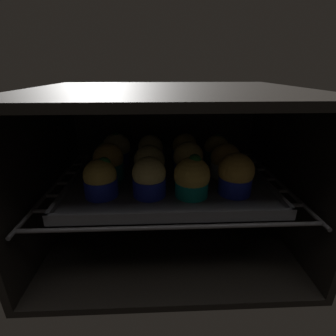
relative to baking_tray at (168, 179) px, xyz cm
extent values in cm
cube|color=black|center=(0.00, 0.80, -15.42)|extent=(59.00, 47.00, 1.50)
cube|color=black|center=(0.00, 0.80, 20.08)|extent=(59.00, 47.00, 1.50)
cube|color=black|center=(0.00, 23.55, 2.33)|extent=(59.00, 1.50, 34.00)
cube|color=black|center=(-28.75, 0.80, 2.33)|extent=(1.50, 47.00, 34.00)
cube|color=black|center=(28.75, 0.80, 2.33)|extent=(1.50, 47.00, 34.00)
cylinder|color=#4C494C|center=(0.00, -18.20, -1.07)|extent=(54.00, 0.80, 0.80)
cylinder|color=#4C494C|center=(0.00, -11.86, -1.07)|extent=(54.00, 0.80, 0.80)
cylinder|color=#4C494C|center=(0.00, -5.53, -1.07)|extent=(54.00, 0.80, 0.80)
cylinder|color=#4C494C|center=(0.00, 0.80, -1.07)|extent=(54.00, 0.80, 0.80)
cylinder|color=#4C494C|center=(0.00, 7.14, -1.07)|extent=(54.00, 0.80, 0.80)
cylinder|color=#4C494C|center=(0.00, 13.47, -1.07)|extent=(54.00, 0.80, 0.80)
cylinder|color=#4C494C|center=(0.00, 19.80, -1.07)|extent=(54.00, 0.80, 0.80)
cylinder|color=#4C494C|center=(-27.00, 0.80, -1.07)|extent=(0.80, 42.00, 0.80)
cylinder|color=#4C494C|center=(27.00, 0.80, -1.07)|extent=(0.80, 42.00, 0.80)
cube|color=#4C4C51|center=(0.00, 0.00, -0.07)|extent=(44.26, 35.22, 1.20)
cube|color=#4C4C51|center=(0.00, -17.21, 1.03)|extent=(44.26, 0.80, 1.00)
cube|color=#4C4C51|center=(0.00, 17.21, 1.03)|extent=(44.26, 0.80, 1.00)
cube|color=#4C4C51|center=(-21.73, 0.00, 1.03)|extent=(0.80, 35.22, 1.00)
cube|color=#4C4C51|center=(21.73, 0.00, 1.03)|extent=(0.80, 35.22, 1.00)
cylinder|color=#1928B7|center=(-13.93, -8.68, 2.38)|extent=(6.75, 6.75, 3.71)
sphere|color=gold|center=(-13.93, -8.68, 4.95)|extent=(6.61, 6.61, 6.61)
sphere|color=#28702D|center=(-13.01, -8.07, 7.22)|extent=(2.59, 2.59, 2.59)
cylinder|color=#1928B7|center=(-4.16, -8.91, 2.38)|extent=(6.75, 6.75, 3.71)
sphere|color=#E0CC7A|center=(-4.16, -8.91, 5.35)|extent=(6.78, 6.78, 6.78)
sphere|color=#28702D|center=(-4.49, -9.08, 7.34)|extent=(1.74, 1.74, 1.74)
cylinder|color=#0C8C84|center=(4.37, -9.41, 2.38)|extent=(6.75, 6.75, 3.71)
sphere|color=gold|center=(4.37, -9.41, 5.01)|extent=(7.32, 7.32, 7.32)
sphere|color=#19511E|center=(4.81, -9.38, 8.08)|extent=(2.54, 2.54, 2.54)
cylinder|color=#1928B7|center=(13.41, -8.86, 2.38)|extent=(6.75, 6.75, 3.71)
sphere|color=gold|center=(13.41, -8.86, 5.59)|extent=(7.25, 7.25, 7.25)
cylinder|color=#0C8C84|center=(-13.76, -0.07, 2.38)|extent=(6.75, 6.75, 3.71)
sphere|color=gold|center=(-13.76, -0.07, 5.60)|extent=(6.93, 6.93, 6.93)
sphere|color=#28702D|center=(-14.89, 0.85, 7.94)|extent=(2.00, 2.00, 2.00)
cylinder|color=#1928B7|center=(-4.34, -0.31, 2.38)|extent=(6.75, 6.75, 3.71)
sphere|color=#E0CC7A|center=(-4.34, -0.31, 4.87)|extent=(7.26, 7.26, 7.26)
sphere|color=#28702D|center=(-4.33, 0.03, 6.90)|extent=(1.69, 1.69, 1.69)
cylinder|color=#1928B7|center=(4.73, 0.03, 2.38)|extent=(6.75, 6.75, 3.71)
sphere|color=#DBBC60|center=(4.73, 0.03, 5.55)|extent=(7.05, 7.05, 7.05)
sphere|color=#1E6023|center=(4.68, 0.06, 7.64)|extent=(2.23, 2.23, 2.23)
cylinder|color=silver|center=(13.61, 0.17, 2.38)|extent=(6.75, 6.75, 3.71)
sphere|color=gold|center=(13.61, 0.17, 5.02)|extent=(7.03, 7.03, 7.03)
sphere|color=#1E6023|center=(13.83, -0.53, 7.42)|extent=(1.76, 1.76, 1.76)
cylinder|color=#1928B7|center=(-13.25, 8.88, 2.38)|extent=(6.75, 6.75, 3.71)
sphere|color=#E0CC7A|center=(-13.25, 8.88, 5.39)|extent=(7.22, 7.22, 7.22)
sphere|color=#19511E|center=(-13.22, 8.76, 8.45)|extent=(1.84, 1.84, 1.84)
cylinder|color=#7A238C|center=(-4.28, 8.67, 2.38)|extent=(6.75, 6.75, 3.71)
sphere|color=#E0CC7A|center=(-4.28, 8.67, 5.20)|extent=(6.64, 6.64, 6.64)
sphere|color=#1E6023|center=(-3.78, 9.07, 7.66)|extent=(1.61, 1.61, 1.61)
cylinder|color=#1928B7|center=(4.84, 9.05, 2.38)|extent=(6.75, 6.75, 3.71)
sphere|color=gold|center=(4.84, 9.05, 5.52)|extent=(6.50, 6.50, 6.50)
sphere|color=#28702D|center=(5.23, 8.49, 7.43)|extent=(2.42, 2.42, 2.42)
cylinder|color=#0C8C84|center=(13.45, 8.92, 2.38)|extent=(6.75, 6.75, 3.71)
sphere|color=gold|center=(13.45, 8.92, 4.91)|extent=(6.59, 6.59, 6.59)
sphere|color=#28702D|center=(13.71, 9.04, 7.71)|extent=(1.67, 1.67, 1.67)
camera|label=1|loc=(-2.32, -54.22, 24.77)|focal=26.44mm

